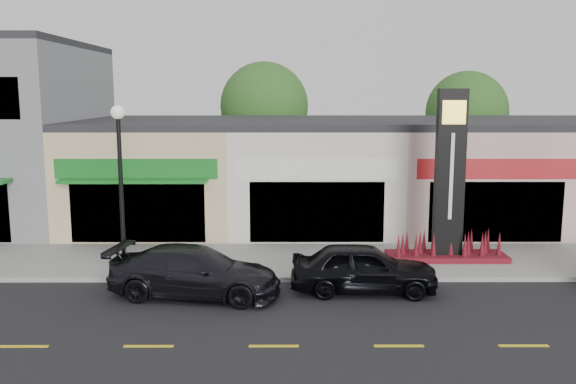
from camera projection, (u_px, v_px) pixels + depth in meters
name	position (u px, v px, depth m)	size (l,w,h in m)	color
ground	(380.00, 303.00, 17.55)	(120.00, 120.00, 0.00)	black
sidewalk	(361.00, 260.00, 21.84)	(52.00, 4.30, 0.15)	gray
curb	(370.00, 279.00, 19.62)	(52.00, 0.20, 0.15)	gray
shop_beige	(162.00, 171.00, 28.46)	(7.00, 10.85, 4.80)	tan
shop_cream	(312.00, 171.00, 28.49)	(7.00, 10.01, 4.80)	beige
shop_pink_w	(461.00, 171.00, 28.51)	(7.00, 10.01, 4.80)	#CAA79A
tree_rear_west	(264.00, 106.00, 35.95)	(5.20, 5.20, 7.83)	#382619
tree_rear_mid	(467.00, 112.00, 36.04)	(4.80, 4.80, 7.29)	#382619
lamp_west_near	(120.00, 173.00, 19.44)	(0.44, 0.44, 5.47)	black
pylon_sign	(449.00, 200.00, 21.34)	(4.20, 1.30, 6.00)	#550E13
car_dark_sedan	(195.00, 272.00, 18.10)	(5.11, 2.08, 1.48)	black
car_black_sedan	(364.00, 268.00, 18.46)	(4.43, 1.78, 1.51)	black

